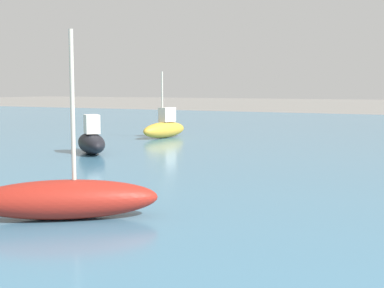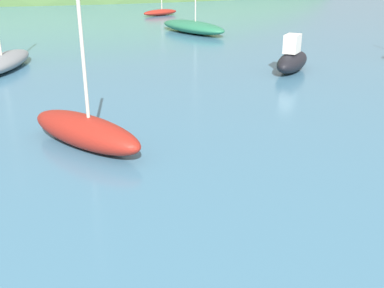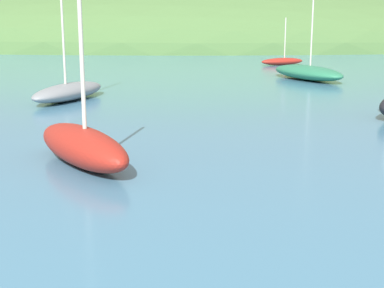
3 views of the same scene
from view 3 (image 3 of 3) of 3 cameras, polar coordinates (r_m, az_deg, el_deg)
The scene contains 6 objects.
water at distance 32.16m, azimuth -6.13°, elevation 8.15°, with size 80.00×60.00×0.10m, color teal.
far_hillside at distance 67.25m, azimuth -1.93°, elevation 10.32°, with size 83.58×45.97×16.62m.
boat_twin_mast at distance 33.55m, azimuth 9.61°, elevation 8.71°, with size 3.04×2.17×2.83m.
boat_nearest_quay at distance 17.43m, azimuth -12.99°, elevation 5.54°, with size 2.04×4.10×4.87m.
boat_far_right at distance 9.08m, azimuth -11.65°, elevation -0.14°, with size 2.44×2.93×3.06m.
boat_red_dinghy at distance 24.30m, azimuth 12.17°, elevation 7.51°, with size 3.28×5.32×6.21m.
Camera 3 is at (4.45, 0.23, 2.35)m, focal length 50.00 mm.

